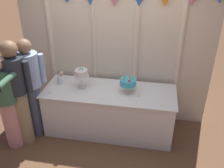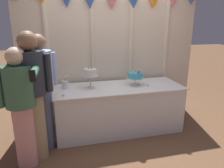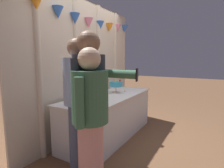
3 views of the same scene
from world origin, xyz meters
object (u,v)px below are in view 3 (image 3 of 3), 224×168
(guest_man_pink_jacket, at_px, (78,104))
(cake_display_nearright, at_px, (116,84))
(guest_girl_blue_dress, at_px, (91,121))
(flower_vase, at_px, (73,99))
(tealight_far_left, at_px, (90,108))
(cake_display_nearleft, at_px, (93,85))
(tealight_near_left, at_px, (125,91))
(cake_table, at_px, (109,116))
(guest_man_dark_suit, at_px, (90,105))

(guest_man_pink_jacket, bearing_deg, cake_display_nearright, 11.83)
(guest_man_pink_jacket, xyz_separation_m, guest_girl_blue_dress, (-0.23, -0.35, -0.08))
(flower_vase, height_order, guest_man_pink_jacket, guest_man_pink_jacket)
(tealight_far_left, bearing_deg, cake_display_nearleft, 31.86)
(tealight_near_left, bearing_deg, tealight_far_left, -173.06)
(cake_table, xyz_separation_m, flower_vase, (-0.87, 0.10, 0.48))
(flower_vase, relative_size, guest_man_dark_suit, 0.13)
(cake_display_nearleft, height_order, guest_girl_blue_dress, guest_girl_blue_dress)
(guest_girl_blue_dress, bearing_deg, tealight_near_left, 16.39)
(cake_table, relative_size, tealight_far_left, 48.70)
(cake_display_nearright, xyz_separation_m, tealight_near_left, (0.19, -0.10, -0.15))
(tealight_far_left, bearing_deg, cake_table, 15.10)
(tealight_near_left, bearing_deg, guest_man_dark_suit, -165.85)
(guest_man_dark_suit, bearing_deg, cake_table, 22.11)
(tealight_far_left, relative_size, guest_man_dark_suit, 0.03)
(cake_display_nearleft, distance_m, tealight_near_left, 0.99)
(cake_display_nearleft, height_order, guest_man_dark_suit, guest_man_dark_suit)
(cake_display_nearleft, relative_size, flower_vase, 1.64)
(cake_display_nearleft, xyz_separation_m, flower_vase, (-0.40, 0.07, -0.16))
(tealight_far_left, bearing_deg, guest_man_dark_suit, -143.59)
(tealight_far_left, bearing_deg, tealight_near_left, 6.94)
(cake_display_nearright, bearing_deg, tealight_far_left, -167.37)
(cake_table, relative_size, tealight_near_left, 51.76)
(cake_table, distance_m, guest_man_pink_jacket, 1.34)
(guest_man_pink_jacket, relative_size, guest_man_dark_suit, 0.97)
(cake_table, relative_size, flower_vase, 9.66)
(flower_vase, distance_m, guest_man_pink_jacket, 0.51)
(flower_vase, bearing_deg, tealight_near_left, -7.46)
(cake_table, xyz_separation_m, guest_girl_blue_dress, (-1.42, -0.64, 0.45))
(tealight_near_left, bearing_deg, guest_girl_blue_dress, -163.61)
(guest_girl_blue_dress, bearing_deg, cake_display_nearleft, 34.94)
(flower_vase, distance_m, guest_girl_blue_dress, 0.93)
(guest_man_dark_suit, distance_m, guest_girl_blue_dress, 0.21)
(cake_table, bearing_deg, guest_girl_blue_dress, -155.86)
(tealight_far_left, height_order, guest_man_dark_suit, guest_man_dark_suit)
(tealight_near_left, relative_size, guest_girl_blue_dress, 0.03)
(guest_man_pink_jacket, bearing_deg, cake_display_nearleft, 23.67)
(tealight_near_left, bearing_deg, flower_vase, 172.54)
(cake_display_nearright, bearing_deg, guest_man_dark_suit, -160.93)
(cake_display_nearleft, xyz_separation_m, guest_girl_blue_dress, (-0.96, -0.67, -0.19))
(cake_display_nearleft, bearing_deg, tealight_far_left, -148.14)
(cake_display_nearleft, distance_m, guest_man_dark_suit, 1.00)
(cake_display_nearright, xyz_separation_m, tealight_far_left, (-1.21, -0.27, -0.15))
(cake_display_nearright, distance_m, guest_girl_blue_dress, 1.85)
(flower_vase, xyz_separation_m, tealight_near_left, (1.35, -0.18, -0.08))
(tealight_near_left, distance_m, guest_man_dark_suit, 1.84)
(tealight_far_left, distance_m, guest_man_dark_suit, 0.49)
(cake_display_nearleft, relative_size, guest_man_pink_jacket, 0.22)
(cake_display_nearleft, height_order, guest_man_pink_jacket, guest_man_pink_jacket)
(cake_table, relative_size, guest_man_dark_suit, 1.24)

